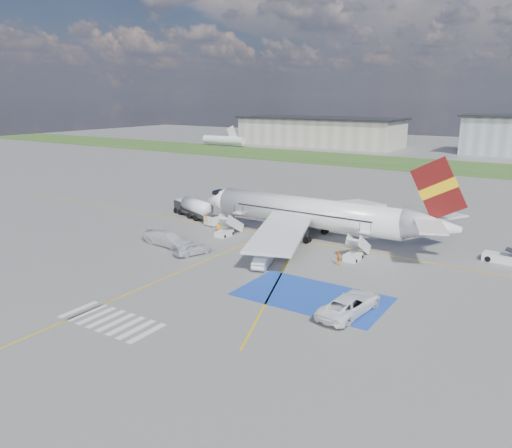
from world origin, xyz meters
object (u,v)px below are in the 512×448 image
object	(u,v)px
gpu_cart	(211,221)
van_white_b	(168,237)
van_white_a	(350,301)
belt_loader	(509,260)
car_silver_a	(192,248)
car_silver_b	(263,261)
airliner	(317,214)
fuel_tanker	(193,209)

from	to	relation	value
gpu_cart	van_white_b	bearing A→B (deg)	-71.68
gpu_cart	van_white_a	bearing A→B (deg)	-20.94
belt_loader	car_silver_a	bearing A→B (deg)	-149.81
car_silver_a	car_silver_b	world-z (taller)	car_silver_a
van_white_b	car_silver_b	bearing A→B (deg)	-84.41
gpu_cart	car_silver_b	xyz separation A→B (m)	(15.93, -11.11, -0.02)
gpu_cart	van_white_b	xyz separation A→B (m)	(1.60, -10.79, 0.45)
airliner	van_white_b	bearing A→B (deg)	-137.17
belt_loader	van_white_a	size ratio (longest dim) A/B	0.97
belt_loader	gpu_cart	bearing A→B (deg)	-170.37
airliner	car_silver_b	bearing A→B (deg)	-89.51
gpu_cart	van_white_a	xyz separation A→B (m)	(28.76, -17.17, 0.40)
van_white_a	van_white_b	world-z (taller)	van_white_b
airliner	fuel_tanker	world-z (taller)	airliner
belt_loader	van_white_a	distance (m)	24.44
airliner	gpu_cart	bearing A→B (deg)	-171.41
gpu_cart	van_white_b	distance (m)	10.92
fuel_tanker	van_white_a	world-z (taller)	fuel_tanker
car_silver_b	belt_loader	bearing A→B (deg)	-161.42
belt_loader	van_white_b	bearing A→B (deg)	-154.66
gpu_cart	fuel_tanker	bearing A→B (deg)	163.90
gpu_cart	car_silver_a	size ratio (longest dim) A/B	0.47
fuel_tanker	van_white_a	size ratio (longest dim) A/B	1.46
van_white_a	belt_loader	bearing A→B (deg)	-108.03
gpu_cart	van_white_a	world-z (taller)	van_white_a
belt_loader	van_white_b	distance (m)	40.28
fuel_tanker	gpu_cart	bearing A→B (deg)	-5.94
car_silver_a	belt_loader	bearing A→B (deg)	-131.67
airliner	van_white_a	bearing A→B (deg)	-56.50
belt_loader	car_silver_b	xyz separation A→B (m)	(-22.63, -16.32, 0.28)
gpu_cart	belt_loader	size ratio (longest dim) A/B	0.36
car_silver_b	van_white_b	bearing A→B (deg)	-18.52
belt_loader	car_silver_b	size ratio (longest dim) A/B	1.35
airliner	van_white_b	distance (m)	19.51
car_silver_a	van_white_b	world-z (taller)	van_white_b
fuel_tanker	car_silver_b	bearing A→B (deg)	-12.65
gpu_cart	car_silver_a	world-z (taller)	gpu_cart
car_silver_a	van_white_a	bearing A→B (deg)	-173.07
airliner	car_silver_a	world-z (taller)	airliner
fuel_tanker	van_white_a	xyz separation A→B (m)	(34.47, -19.95, -0.10)
car_silver_b	van_white_a	world-z (taller)	van_white_a
fuel_tanker	van_white_b	size ratio (longest dim) A/B	1.46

